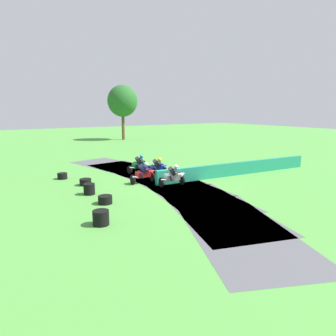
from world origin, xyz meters
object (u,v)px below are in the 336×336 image
Objects in this scene: tire_stack_near at (101,218)px; tire_stack_far at (85,182)px; motorcycle_chase_red at (144,173)px; motorcycle_fourth_green at (140,164)px; motorcycle_lead_white at (174,176)px; tire_stack_extra_a at (62,176)px; motorcycle_trailing_blue at (158,167)px; tire_stack_mid_a at (105,200)px; tire_stack_mid_b at (89,189)px.

tire_stack_near is 0.94× the size of tire_stack_far.
tire_stack_far is at bearing 156.20° from motorcycle_chase_red.
motorcycle_chase_red reaches higher than motorcycle_fourth_green.
tire_stack_extra_a is at bearing 132.87° from motorcycle_lead_white.
motorcycle_fourth_green is at bearing 88.97° from motorcycle_lead_white.
motorcycle_trailing_blue is 5.01m from tire_stack_far.
motorcycle_trailing_blue is 2.41× the size of tire_stack_far.
motorcycle_fourth_green is at bearing 49.48° from tire_stack_mid_a.
tire_stack_near is (-5.89, -3.58, -0.34)m from motorcycle_lead_white.
motorcycle_lead_white is 2.94m from motorcycle_trailing_blue.
tire_stack_mid_a is (1.16, 2.55, -0.10)m from tire_stack_near.
motorcycle_fourth_green is 6.13m from tire_stack_mid_b.
motorcycle_chase_red is at bearing -111.94° from motorcycle_fourth_green.
tire_stack_near is 1.08× the size of tire_stack_mid_b.
motorcycle_trailing_blue is (0.58, 2.88, -0.01)m from motorcycle_lead_white.
tire_stack_mid_a is 1.13× the size of tire_stack_mid_b.
motorcycle_lead_white reaches higher than motorcycle_trailing_blue.
tire_stack_extra_a is (-5.75, 2.69, -0.43)m from motorcycle_trailing_blue.
tire_stack_far is at bearing 177.54° from motorcycle_trailing_blue.
tire_stack_mid_a is 2.02m from tire_stack_mid_b.
tire_stack_near is at bearing -135.06° from motorcycle_trailing_blue.
tire_stack_near is 1.04× the size of tire_stack_extra_a.
motorcycle_chase_red is (-1.11, 1.64, 0.00)m from motorcycle_lead_white.
motorcycle_chase_red is at bearing 47.52° from tire_stack_near.
tire_stack_mid_b is at bearing -143.80° from motorcycle_fourth_green.
motorcycle_lead_white reaches higher than tire_stack_near.
tire_stack_mid_b reaches higher than tire_stack_mid_a.
tire_stack_mid_a and tire_stack_extra_a have the same top height.
motorcycle_lead_white is 4.60m from motorcycle_fourth_green.
motorcycle_trailing_blue is at bearing 78.55° from motorcycle_lead_white.
tire_stack_mid_a is at bearing -130.52° from motorcycle_fourth_green.
tire_stack_near is 6.84m from tire_stack_far.
tire_stack_extra_a is at bearing 93.87° from tire_stack_mid_b.
tire_stack_near is at bearing -102.76° from tire_stack_mid_b.
motorcycle_chase_red is 2.43× the size of tire_stack_mid_a.
motorcycle_lead_white reaches higher than tire_stack_mid_b.
motorcycle_chase_red is 7.09m from tire_stack_near.
tire_stack_mid_b is at bearing -102.22° from tire_stack_far.
tire_stack_mid_a and tire_stack_far have the same top height.
motorcycle_fourth_green is (-0.50, 1.72, 0.00)m from motorcycle_trailing_blue.
tire_stack_near is (-6.48, -6.46, -0.33)m from motorcycle_trailing_blue.
motorcycle_lead_white is 4.86m from tire_stack_mid_a.
tire_stack_near is at bearing -94.52° from tire_stack_extra_a.
tire_stack_far is at bearing 85.43° from tire_stack_mid_a.
motorcycle_fourth_green reaches higher than tire_stack_far.
tire_stack_mid_b is 0.87× the size of tire_stack_far.
motorcycle_lead_white reaches higher than tire_stack_far.
tire_stack_mid_b is at bearing -160.79° from motorcycle_trailing_blue.
tire_stack_far and tire_stack_extra_a have the same top height.
tire_stack_mid_b is (-0.13, 2.02, 0.10)m from tire_stack_mid_a.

